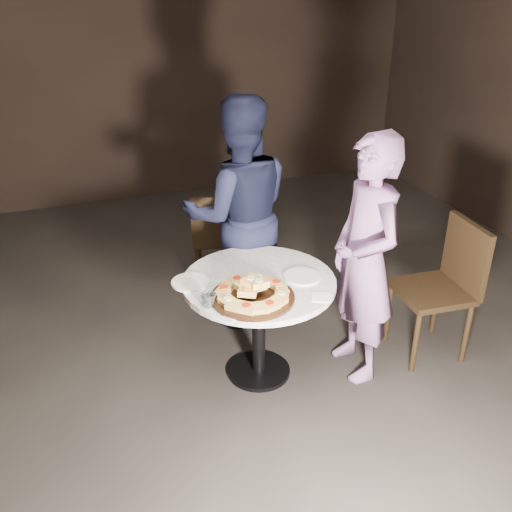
% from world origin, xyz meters
% --- Properties ---
extents(floor, '(7.00, 7.00, 0.00)m').
position_xyz_m(floor, '(0.00, 0.00, 0.00)').
color(floor, black).
rests_on(floor, ground).
extents(table, '(1.02, 1.02, 0.67)m').
position_xyz_m(table, '(0.09, 0.14, 0.55)').
color(table, black).
rests_on(table, ground).
extents(serving_board, '(0.57, 0.57, 0.02)m').
position_xyz_m(serving_board, '(-0.01, -0.05, 0.68)').
color(serving_board, black).
rests_on(serving_board, table).
extents(focaccia_pile, '(0.41, 0.41, 0.11)m').
position_xyz_m(focaccia_pile, '(-0.01, -0.05, 0.72)').
color(focaccia_pile, tan).
rests_on(focaccia_pile, serving_board).
extents(plate_left, '(0.26, 0.26, 0.01)m').
position_xyz_m(plate_left, '(-0.29, 0.24, 0.68)').
color(plate_left, white).
rests_on(plate_left, table).
extents(plate_right, '(0.23, 0.23, 0.01)m').
position_xyz_m(plate_right, '(0.34, 0.08, 0.68)').
color(plate_right, white).
rests_on(plate_right, table).
extents(water_glass, '(0.11, 0.11, 0.08)m').
position_xyz_m(water_glass, '(-0.26, -0.04, 0.71)').
color(water_glass, silver).
rests_on(water_glass, table).
extents(napkin_near, '(0.13, 0.13, 0.01)m').
position_xyz_m(napkin_near, '(-0.16, -0.16, 0.68)').
color(napkin_near, white).
rests_on(napkin_near, table).
extents(napkin_far, '(0.14, 0.14, 0.01)m').
position_xyz_m(napkin_far, '(0.35, -0.16, 0.68)').
color(napkin_far, white).
rests_on(napkin_far, table).
extents(chair_far, '(0.48, 0.49, 0.81)m').
position_xyz_m(chair_far, '(0.17, 1.27, 0.47)').
color(chair_far, black).
rests_on(chair_far, ground).
extents(chair_right, '(0.47, 0.45, 0.90)m').
position_xyz_m(chair_right, '(1.30, -0.02, 0.52)').
color(chair_right, black).
rests_on(chair_right, ground).
extents(diner_navy, '(0.87, 0.73, 1.61)m').
position_xyz_m(diner_navy, '(0.20, 0.81, 0.80)').
color(diner_navy, black).
rests_on(diner_navy, ground).
extents(diner_teal, '(0.37, 0.56, 1.53)m').
position_xyz_m(diner_teal, '(0.70, -0.01, 0.76)').
color(diner_teal, slate).
rests_on(diner_teal, ground).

